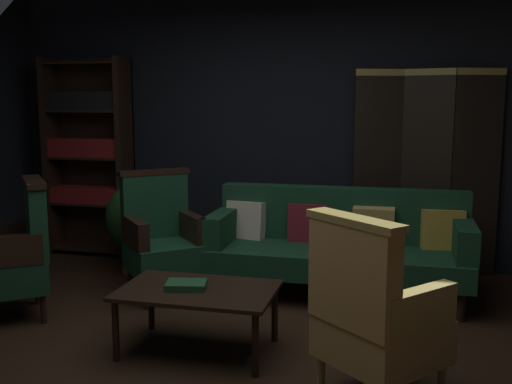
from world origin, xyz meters
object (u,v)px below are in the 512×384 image
at_px(armchair_wing_left, 14,253).
at_px(armchair_wing_right, 161,237).
at_px(coffee_table, 198,295).
at_px(potted_plant, 136,221).
at_px(folding_screen, 426,170).
at_px(book_green_cloth, 186,285).
at_px(velvet_couch, 339,241).
at_px(bookshelf, 89,153).
at_px(armchair_gilt_accent, 374,314).

bearing_deg(armchair_wing_left, armchair_wing_right, 41.12).
relative_size(coffee_table, potted_plant, 1.17).
bearing_deg(armchair_wing_left, coffee_table, -9.50).
xyz_separation_m(armchair_wing_left, potted_plant, (0.38, 1.29, 0.00)).
xyz_separation_m(folding_screen, book_green_cloth, (-1.53, -2.17, -0.54)).
xyz_separation_m(folding_screen, armchair_wing_left, (-3.00, -1.91, -0.50)).
bearing_deg(velvet_couch, folding_screen, 48.36).
xyz_separation_m(folding_screen, coffee_table, (-1.46, -2.16, -0.61)).
distance_m(folding_screen, potted_plant, 2.73).
distance_m(coffee_table, book_green_cloth, 0.10).
relative_size(velvet_couch, potted_plant, 2.48).
xyz_separation_m(coffee_table, armchair_wing_left, (-1.54, 0.26, 0.12)).
bearing_deg(armchair_wing_right, coffee_table, -56.19).
bearing_deg(book_green_cloth, potted_plant, 124.82).
height_order(velvet_couch, armchair_wing_left, armchair_wing_left).
height_order(bookshelf, armchair_wing_right, bookshelf).
bearing_deg(coffee_table, velvet_couch, 61.08).
bearing_deg(coffee_table, armchair_gilt_accent, -18.98).
distance_m(armchair_wing_left, potted_plant, 1.35).
xyz_separation_m(potted_plant, book_green_cloth, (1.08, -1.56, -0.05)).
bearing_deg(book_green_cloth, folding_screen, 54.78).
xyz_separation_m(coffee_table, armchair_gilt_accent, (1.13, -0.39, 0.12)).
distance_m(armchair_wing_right, potted_plant, 0.72).
bearing_deg(coffee_table, potted_plant, 126.81).
bearing_deg(velvet_couch, armchair_wing_left, -154.07).
height_order(folding_screen, armchair_wing_left, folding_screen).
bearing_deg(potted_plant, folding_screen, 13.19).
height_order(folding_screen, coffee_table, folding_screen).
bearing_deg(bookshelf, armchair_wing_left, -77.67).
xyz_separation_m(armchair_gilt_accent, armchair_wing_right, (-1.81, 1.40, 0.00)).
bearing_deg(book_green_cloth, coffee_table, 8.62).
bearing_deg(armchair_wing_right, book_green_cloth, -59.47).
relative_size(armchair_gilt_accent, armchair_wing_right, 1.00).
xyz_separation_m(coffee_table, book_green_cloth, (-0.07, -0.01, 0.07)).
bearing_deg(armchair_wing_left, folding_screen, 32.45).
xyz_separation_m(bookshelf, coffee_table, (1.94, -2.11, -0.70)).
xyz_separation_m(armchair_gilt_accent, armchair_wing_left, (-2.67, 0.65, 0.00)).
bearing_deg(bookshelf, armchair_wing_right, -41.09).
relative_size(velvet_couch, book_green_cloth, 8.31).
height_order(velvet_couch, armchair_wing_right, armchair_wing_right).
distance_m(velvet_couch, book_green_cloth, 1.62).
bearing_deg(armchair_gilt_accent, coffee_table, 161.02).
relative_size(folding_screen, coffee_table, 1.90).
height_order(bookshelf, book_green_cloth, bookshelf).
height_order(bookshelf, coffee_table, bookshelf).
bearing_deg(potted_plant, book_green_cloth, -55.18).
distance_m(bookshelf, coffee_table, 2.95).
bearing_deg(folding_screen, armchair_gilt_accent, -97.30).
bearing_deg(velvet_couch, bookshelf, 164.68).
xyz_separation_m(folding_screen, armchair_gilt_accent, (-0.33, -2.55, -0.50)).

